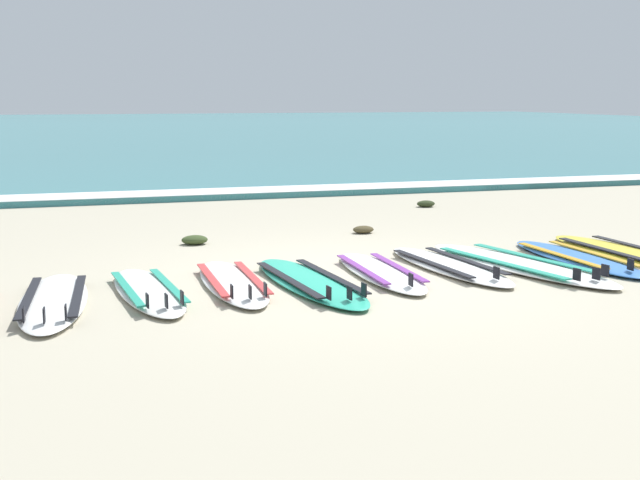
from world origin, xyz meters
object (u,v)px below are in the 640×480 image
(surfboard_4, at_px, (310,282))
(surfboard_9, at_px, (629,254))
(surfboard_6, at_px, (449,265))
(surfboard_7, at_px, (518,264))
(surfboard_8, at_px, (577,258))
(surfboard_3, at_px, (233,282))
(surfboard_5, at_px, (380,272))
(surfboard_1, at_px, (54,301))
(surfboard_2, at_px, (148,291))

(surfboard_4, distance_m, surfboard_9, 3.66)
(surfboard_6, distance_m, surfboard_9, 2.12)
(surfboard_4, distance_m, surfboard_7, 2.23)
(surfboard_6, xyz_separation_m, surfboard_8, (1.45, -0.03, -0.00))
(surfboard_3, xyz_separation_m, surfboard_6, (2.20, 0.12, -0.00))
(surfboard_9, bearing_deg, surfboard_3, -178.34)
(surfboard_3, bearing_deg, surfboard_5, 1.42)
(surfboard_3, xyz_separation_m, surfboard_5, (1.44, 0.04, -0.00))
(surfboard_4, bearing_deg, surfboard_8, 5.11)
(surfboard_6, xyz_separation_m, surfboard_7, (0.70, -0.14, 0.00))
(surfboard_1, bearing_deg, surfboard_3, 8.80)
(surfboard_6, distance_m, surfboard_8, 1.45)
(surfboard_5, distance_m, surfboard_7, 1.46)
(surfboard_2, xyz_separation_m, surfboard_8, (4.42, 0.21, -0.00))
(surfboard_1, distance_m, surfboard_4, 2.22)
(surfboard_7, bearing_deg, surfboard_5, 177.67)
(surfboard_2, bearing_deg, surfboard_4, -2.34)
(surfboard_4, distance_m, surfboard_5, 0.80)
(surfboard_4, xyz_separation_m, surfboard_6, (1.53, 0.30, -0.00))
(surfboard_1, relative_size, surfboard_2, 1.08)
(surfboard_8, bearing_deg, surfboard_4, -174.89)
(surfboard_3, height_order, surfboard_6, same)
(surfboard_4, xyz_separation_m, surfboard_7, (2.22, 0.15, -0.00))
(surfboard_7, bearing_deg, surfboard_8, 8.52)
(surfboard_1, distance_m, surfboard_6, 3.77)
(surfboard_5, xyz_separation_m, surfboard_9, (2.88, 0.09, -0.00))
(surfboard_1, relative_size, surfboard_4, 0.94)
(surfboard_6, bearing_deg, surfboard_7, -11.53)
(surfboard_7, bearing_deg, surfboard_6, 168.47)
(surfboard_3, bearing_deg, surfboard_1, -171.20)
(surfboard_6, bearing_deg, surfboard_1, -174.54)
(surfboard_2, distance_m, surfboard_7, 3.66)
(surfboard_6, height_order, surfboard_8, same)
(surfboard_1, height_order, surfboard_3, same)
(surfboard_6, bearing_deg, surfboard_3, -176.92)
(surfboard_1, relative_size, surfboard_9, 0.87)
(surfboard_8, bearing_deg, surfboard_5, -178.60)
(surfboard_5, bearing_deg, surfboard_4, -164.51)
(surfboard_3, relative_size, surfboard_7, 0.77)
(surfboard_3, xyz_separation_m, surfboard_4, (0.67, -0.18, -0.00))
(surfboard_6, bearing_deg, surfboard_5, -173.79)
(surfboard_4, relative_size, surfboard_5, 1.14)
(surfboard_2, height_order, surfboard_5, same)
(surfboard_3, relative_size, surfboard_4, 0.88)
(surfboard_6, bearing_deg, surfboard_2, -175.44)
(surfboard_2, relative_size, surfboard_8, 0.93)
(surfboard_6, relative_size, surfboard_9, 0.86)
(surfboard_1, xyz_separation_m, surfboard_7, (4.45, 0.22, -0.00))
(surfboard_3, distance_m, surfboard_6, 2.21)
(surfboard_2, xyz_separation_m, surfboard_3, (0.76, 0.12, -0.00))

